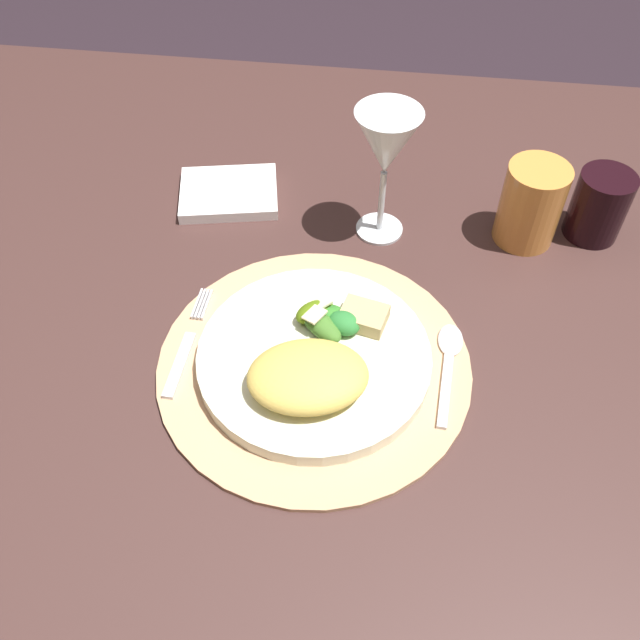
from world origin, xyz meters
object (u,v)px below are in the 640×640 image
fork (186,346)px  spoon (449,355)px  amber_tumbler (531,204)px  dark_tumbler (599,206)px  dinner_plate (314,358)px  dining_table (287,353)px  napkin (229,193)px  wine_glass (386,147)px

fork → spoon: 0.29m
amber_tumbler → dark_tumbler: bearing=12.2°
dinner_plate → fork: 0.14m
dining_table → dinner_plate: size_ratio=5.92×
dinner_plate → fork: dinner_plate is taller
fork → dining_table: bearing=48.0°
spoon → napkin: napkin is taller
fork → dark_tumbler: dark_tumbler is taller
spoon → dark_tumbler: size_ratio=1.56×
spoon → dining_table: bearing=158.6°
wine_glass → napkin: bearing=169.2°
fork → wine_glass: wine_glass is taller
dinner_plate → wine_glass: bearing=76.6°
wine_glass → dark_tumbler: size_ratio=1.96×
dinner_plate → spoon: dinner_plate is taller
dinner_plate → napkin: 0.31m
fork → dark_tumbler: size_ratio=1.74×
fork → amber_tumbler: (0.38, 0.24, 0.04)m
napkin → wine_glass: size_ratio=0.74×
wine_glass → fork: bearing=-131.2°
dining_table → napkin: 0.23m
amber_tumbler → napkin: bearing=175.9°
dinner_plate → wine_glass: size_ratio=1.44×
fork → napkin: bearing=92.0°
dark_tumbler → wine_glass: bearing=-173.6°
napkin → amber_tumbler: 0.39m
dinner_plate → spoon: (0.15, 0.03, -0.01)m
dining_table → fork: fork is taller
spoon → dark_tumbler: dark_tumbler is taller
spoon → amber_tumbler: 0.24m
dining_table → fork: bearing=-132.0°
dinner_plate → wine_glass: (0.05, 0.23, 0.11)m
wine_glass → amber_tumbler: (0.18, 0.01, -0.08)m
dark_tumbler → dinner_plate: bearing=-141.4°
dining_table → amber_tumbler: size_ratio=14.03×
dining_table → dark_tumbler: 0.44m
dinner_plate → spoon: bearing=10.7°
fork → wine_glass: size_ratio=0.89×
dinner_plate → dark_tumbler: dark_tumbler is taller
napkin → amber_tumbler: size_ratio=1.22×
spoon → napkin: bearing=141.0°
dinner_plate → fork: bearing=178.6°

